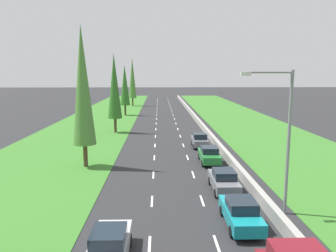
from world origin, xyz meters
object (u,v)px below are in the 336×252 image
at_px(grey_sedan_right_lane, 224,180).
at_px(poplar_tree_fifth, 132,78).
at_px(poplar_tree_second, 83,86).
at_px(street_light_mast, 283,132).
at_px(silver_sedan_left_lane, 109,246).
at_px(poplar_tree_fourth, 125,85).
at_px(poplar_tree_third, 114,86).
at_px(grey_hatchback_right_lane, 200,140).
at_px(teal_sedan_right_lane, 241,213).
at_px(green_sedan_right_lane, 209,155).

height_order(grey_sedan_right_lane, poplar_tree_fifth, poplar_tree_fifth).
relative_size(poplar_tree_second, street_light_mast, 1.47).
xyz_separation_m(silver_sedan_left_lane, poplar_tree_fourth, (-4.76, 55.12, 5.49)).
distance_m(poplar_tree_third, street_light_mast, 32.63).
relative_size(silver_sedan_left_lane, poplar_tree_third, 0.39).
bearing_deg(poplar_tree_fifth, grey_hatchback_right_lane, -76.80).
height_order(teal_sedan_right_lane, poplar_tree_third, poplar_tree_third).
bearing_deg(poplar_tree_third, poplar_tree_fourth, 91.62).
distance_m(silver_sedan_left_lane, poplar_tree_second, 18.19).
xyz_separation_m(grey_hatchback_right_lane, poplar_tree_fourth, (-11.97, 30.84, 5.47)).
height_order(grey_sedan_right_lane, street_light_mast, street_light_mast).
xyz_separation_m(teal_sedan_right_lane, silver_sedan_left_lane, (-7.07, -3.54, 0.00)).
distance_m(green_sedan_right_lane, poplar_tree_fourth, 40.06).
distance_m(teal_sedan_right_lane, grey_hatchback_right_lane, 20.74).
bearing_deg(poplar_tree_fourth, grey_hatchback_right_lane, -68.78).
bearing_deg(poplar_tree_third, green_sedan_right_lane, -56.29).
bearing_deg(teal_sedan_right_lane, street_light_mast, 29.61).
height_order(poplar_tree_second, poplar_tree_fifth, poplar_tree_second).
bearing_deg(green_sedan_right_lane, poplar_tree_fifth, 101.76).
bearing_deg(poplar_tree_second, green_sedan_right_lane, 5.32).
bearing_deg(silver_sedan_left_lane, street_light_mast, 27.50).
bearing_deg(green_sedan_right_lane, teal_sedan_right_lane, -91.01).
distance_m(green_sedan_right_lane, poplar_tree_fifth, 59.71).
distance_m(teal_sedan_right_lane, poplar_tree_fifth, 73.14).
bearing_deg(street_light_mast, grey_sedan_right_lane, 123.03).
xyz_separation_m(grey_sedan_right_lane, poplar_tree_third, (-11.40, 25.17, 6.08)).
relative_size(grey_hatchback_right_lane, poplar_tree_fifth, 0.30).
bearing_deg(poplar_tree_third, teal_sedan_right_lane, -70.05).
height_order(teal_sedan_right_lane, grey_hatchback_right_lane, grey_hatchback_right_lane).
height_order(teal_sedan_right_lane, poplar_tree_fifth, poplar_tree_fifth).
relative_size(poplar_tree_second, poplar_tree_third, 1.13).
relative_size(grey_hatchback_right_lane, poplar_tree_third, 0.33).
relative_size(grey_sedan_right_lane, poplar_tree_second, 0.34).
relative_size(teal_sedan_right_lane, silver_sedan_left_lane, 1.00).
bearing_deg(poplar_tree_third, grey_hatchback_right_lane, -42.02).
bearing_deg(grey_hatchback_right_lane, poplar_tree_fifth, 103.20).
xyz_separation_m(silver_sedan_left_lane, poplar_tree_second, (-4.63, 16.21, 6.85)).
bearing_deg(teal_sedan_right_lane, poplar_tree_fifth, 99.36).
distance_m(poplar_tree_third, poplar_tree_fourth, 20.59).
distance_m(grey_hatchback_right_lane, poplar_tree_third, 16.49).
xyz_separation_m(teal_sedan_right_lane, grey_sedan_right_lane, (0.14, 5.83, 0.00)).
distance_m(silver_sedan_left_lane, poplar_tree_fifth, 75.86).
bearing_deg(grey_hatchback_right_lane, teal_sedan_right_lane, -90.38).
bearing_deg(grey_hatchback_right_lane, street_light_mast, -81.86).
bearing_deg(poplar_tree_second, teal_sedan_right_lane, -47.26).
height_order(grey_sedan_right_lane, poplar_tree_third, poplar_tree_third).
distance_m(poplar_tree_second, poplar_tree_fourth, 38.94).
bearing_deg(green_sedan_right_lane, grey_hatchback_right_lane, 90.86).
xyz_separation_m(teal_sedan_right_lane, poplar_tree_third, (-11.25, 31.00, 6.08)).
xyz_separation_m(poplar_tree_second, poplar_tree_third, (0.44, 18.34, -0.77)).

